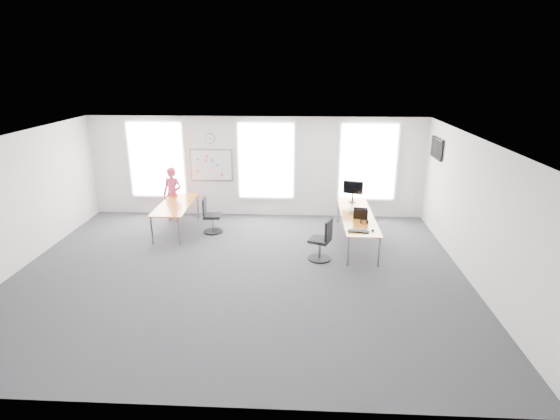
# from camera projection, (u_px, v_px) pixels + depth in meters

# --- Properties ---
(floor) EXTENTS (10.00, 10.00, 0.00)m
(floor) POSITION_uv_depth(u_px,v_px,m) (239.00, 273.00, 9.74)
(floor) COLOR #2D2C31
(floor) RESTS_ON ground
(ceiling) EXTENTS (10.00, 10.00, 0.00)m
(ceiling) POSITION_uv_depth(u_px,v_px,m) (235.00, 139.00, 8.79)
(ceiling) COLOR silver
(ceiling) RESTS_ON ground
(wall_back) EXTENTS (10.00, 0.00, 10.00)m
(wall_back) POSITION_uv_depth(u_px,v_px,m) (256.00, 167.00, 13.05)
(wall_back) COLOR white
(wall_back) RESTS_ON ground
(wall_front) EXTENTS (10.00, 0.00, 10.00)m
(wall_front) POSITION_uv_depth(u_px,v_px,m) (191.00, 310.00, 5.48)
(wall_front) COLOR white
(wall_front) RESTS_ON ground
(wall_left) EXTENTS (0.00, 10.00, 10.00)m
(wall_left) POSITION_uv_depth(u_px,v_px,m) (9.00, 206.00, 9.51)
(wall_left) COLOR white
(wall_left) RESTS_ON ground
(wall_right) EXTENTS (0.00, 10.00, 10.00)m
(wall_right) POSITION_uv_depth(u_px,v_px,m) (477.00, 213.00, 9.02)
(wall_right) COLOR white
(wall_right) RESTS_ON ground
(window_left) EXTENTS (1.60, 0.06, 2.20)m
(window_left) POSITION_uv_depth(u_px,v_px,m) (157.00, 160.00, 13.10)
(window_left) COLOR white
(window_left) RESTS_ON wall_back
(window_mid) EXTENTS (1.60, 0.06, 2.20)m
(window_mid) POSITION_uv_depth(u_px,v_px,m) (266.00, 161.00, 12.94)
(window_mid) COLOR white
(window_mid) RESTS_ON wall_back
(window_right) EXTENTS (1.60, 0.06, 2.20)m
(window_right) POSITION_uv_depth(u_px,v_px,m) (368.00, 162.00, 12.80)
(window_right) COLOR white
(window_right) RESTS_ON wall_back
(desk_right) EXTENTS (0.82, 3.06, 0.75)m
(desk_right) POSITION_uv_depth(u_px,v_px,m) (357.00, 217.00, 11.25)
(desk_right) COLOR #CA6419
(desk_right) RESTS_ON ground
(desk_left) EXTENTS (0.85, 2.13, 0.78)m
(desk_left) POSITION_uv_depth(u_px,v_px,m) (176.00, 206.00, 12.02)
(desk_left) COLOR #CA6419
(desk_left) RESTS_ON ground
(chair_right) EXTENTS (0.60, 0.60, 1.02)m
(chair_right) POSITION_uv_depth(u_px,v_px,m) (322.00, 242.00, 10.28)
(chair_right) COLOR black
(chair_right) RESTS_ON ground
(chair_left) EXTENTS (0.53, 0.53, 0.99)m
(chair_left) POSITION_uv_depth(u_px,v_px,m) (210.00, 217.00, 11.98)
(chair_left) COLOR black
(chair_left) RESTS_ON ground
(person) EXTENTS (0.66, 0.51, 1.61)m
(person) POSITION_uv_depth(u_px,v_px,m) (173.00, 194.00, 12.77)
(person) COLOR #C32F52
(person) RESTS_ON ground
(whiteboard) EXTENTS (1.20, 0.03, 0.90)m
(whiteboard) POSITION_uv_depth(u_px,v_px,m) (211.00, 165.00, 13.07)
(whiteboard) COLOR white
(whiteboard) RESTS_ON wall_back
(wall_clock) EXTENTS (0.30, 0.04, 0.30)m
(wall_clock) POSITION_uv_depth(u_px,v_px,m) (210.00, 139.00, 12.82)
(wall_clock) COLOR gray
(wall_clock) RESTS_ON wall_back
(tv) EXTENTS (0.06, 0.90, 0.55)m
(tv) POSITION_uv_depth(u_px,v_px,m) (437.00, 148.00, 11.61)
(tv) COLOR black
(tv) RESTS_ON wall_right
(keyboard) EXTENTS (0.51, 0.27, 0.02)m
(keyboard) POSITION_uv_depth(u_px,v_px,m) (359.00, 231.00, 10.10)
(keyboard) COLOR black
(keyboard) RESTS_ON desk_right
(mouse) EXTENTS (0.10, 0.13, 0.04)m
(mouse) POSITION_uv_depth(u_px,v_px,m) (373.00, 230.00, 10.13)
(mouse) COLOR black
(mouse) RESTS_ON desk_right
(lens_cap) EXTENTS (0.07, 0.07, 0.01)m
(lens_cap) POSITION_uv_depth(u_px,v_px,m) (367.00, 227.00, 10.35)
(lens_cap) COLOR black
(lens_cap) RESTS_ON desk_right
(headphones) EXTENTS (0.20, 0.11, 0.12)m
(headphones) POSITION_uv_depth(u_px,v_px,m) (364.00, 221.00, 10.60)
(headphones) COLOR black
(headphones) RESTS_ON desk_right
(laptop_sleeve) EXTENTS (0.36, 0.24, 0.28)m
(laptop_sleeve) POSITION_uv_depth(u_px,v_px,m) (361.00, 214.00, 10.87)
(laptop_sleeve) COLOR black
(laptop_sleeve) RESTS_ON desk_right
(paper_stack) EXTENTS (0.28, 0.21, 0.10)m
(paper_stack) POSITION_uv_depth(u_px,v_px,m) (354.00, 211.00, 11.34)
(paper_stack) COLOR beige
(paper_stack) RESTS_ON desk_right
(monitor) EXTENTS (0.54, 0.23, 0.62)m
(monitor) POSITION_uv_depth(u_px,v_px,m) (353.00, 190.00, 12.13)
(monitor) COLOR black
(monitor) RESTS_ON desk_right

